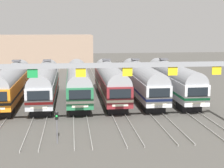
{
  "coord_description": "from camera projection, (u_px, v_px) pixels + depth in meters",
  "views": [
    {
      "loc": [
        -2.93,
        -43.89,
        9.73
      ],
      "look_at": [
        1.84,
        -3.98,
        2.91
      ],
      "focal_mm": 54.86,
      "sensor_mm": 36.0,
      "label": 1
    }
  ],
  "objects": [
    {
      "name": "ground_plane",
      "position": [
        95.0,
        101.0,
        44.93
      ],
      "size": [
        160.0,
        160.0,
        0.0
      ],
      "primitive_type": "plane",
      "color": "#4C4944"
    },
    {
      "name": "track_bed",
      "position": [
        88.0,
        80.0,
        61.56
      ],
      "size": [
        22.65,
        70.0,
        0.15
      ],
      "color": "gray",
      "rests_on": "ground"
    },
    {
      "name": "commuter_train_orange",
      "position": [
        11.0,
        82.0,
        43.24
      ],
      "size": [
        2.88,
        18.06,
        5.05
      ],
      "color": "orange",
      "rests_on": "ground"
    },
    {
      "name": "commuter_train_stainless",
      "position": [
        45.0,
        82.0,
        43.74
      ],
      "size": [
        2.88,
        18.06,
        5.05
      ],
      "color": "#B2B5BA",
      "rests_on": "ground"
    },
    {
      "name": "commuter_train_green",
      "position": [
        78.0,
        81.0,
        44.23
      ],
      "size": [
        2.88,
        18.06,
        4.77
      ],
      "color": "#236B42",
      "rests_on": "ground"
    },
    {
      "name": "commuter_train_maroon",
      "position": [
        110.0,
        81.0,
        44.73
      ],
      "size": [
        2.88,
        18.06,
        5.05
      ],
      "color": "maroon",
      "rests_on": "ground"
    },
    {
      "name": "commuter_train_silver",
      "position": [
        142.0,
        80.0,
        45.23
      ],
      "size": [
        2.88,
        18.06,
        5.05
      ],
      "color": "silver",
      "rests_on": "ground"
    },
    {
      "name": "commuter_train_white",
      "position": [
        173.0,
        79.0,
        45.72
      ],
      "size": [
        2.88,
        18.06,
        5.05
      ],
      "color": "white",
      "rests_on": "ground"
    },
    {
      "name": "catenary_gantry",
      "position": [
        104.0,
        75.0,
        30.82
      ],
      "size": [
        26.39,
        0.44,
        6.97
      ],
      "color": "gray",
      "rests_on": "ground"
    },
    {
      "name": "yard_signal_mast",
      "position": [
        57.0,
        121.0,
        28.41
      ],
      "size": [
        0.28,
        0.35,
        2.74
      ],
      "color": "#59595E",
      "rests_on": "ground"
    },
    {
      "name": "maintenance_building",
      "position": [
        42.0,
        51.0,
        84.0
      ],
      "size": [
        24.37,
        10.0,
        7.57
      ],
      "primitive_type": "cube",
      "color": "gray",
      "rests_on": "ground"
    }
  ]
}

